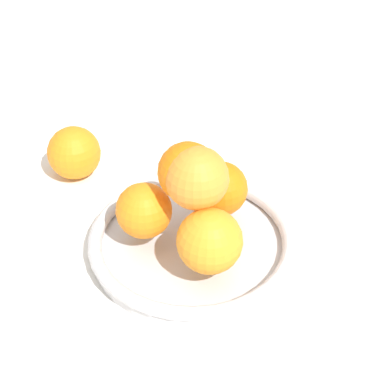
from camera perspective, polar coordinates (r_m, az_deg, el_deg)
ground_plane at (r=0.85m, az=0.00°, el=-5.25°), size 4.00×4.00×0.00m
fruit_bowl at (r=0.84m, az=0.00°, el=-4.50°), size 0.27×0.27×0.03m
orange_pile at (r=0.79m, az=0.11°, el=-0.66°), size 0.18×0.18×0.14m
stray_orange at (r=0.98m, az=-10.44°, el=3.45°), size 0.08×0.08×0.08m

